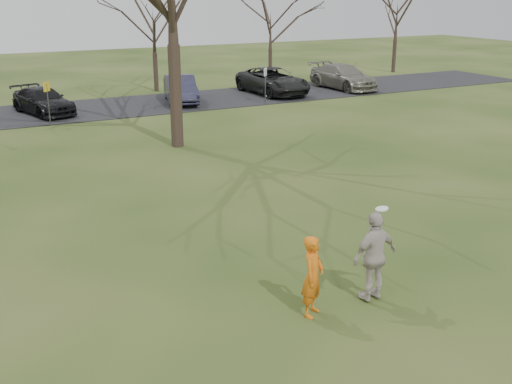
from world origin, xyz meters
TOP-DOWN VIEW (x-y plane):
  - ground at (0.00, 0.00)m, footprint 120.00×120.00m
  - parking_strip at (0.00, 25.00)m, footprint 62.00×6.50m
  - player_defender at (-0.57, 0.45)m, footprint 0.74×0.71m
  - car_3 at (-1.83, 24.83)m, footprint 3.08×4.99m
  - car_5 at (5.85, 24.67)m, footprint 2.76×4.93m
  - car_6 at (12.09, 24.88)m, footprint 2.85×5.87m
  - car_7 at (17.23, 24.54)m, footprint 2.57×5.56m
  - catching_play at (0.90, 0.37)m, footprint 1.18×0.59m
  - sign_yellow at (-2.00, 22.00)m, footprint 0.35×0.35m
  - sign_white at (10.00, 22.00)m, footprint 0.35×0.35m
  - small_tree_row at (4.38, 30.06)m, footprint 55.00×5.90m

SIDE VIEW (x-z plane):
  - ground at x=0.00m, z-range 0.00..0.00m
  - parking_strip at x=0.00m, z-range 0.00..0.04m
  - car_3 at x=-1.83m, z-range 0.04..1.39m
  - car_5 at x=5.85m, z-range 0.04..1.58m
  - car_7 at x=17.23m, z-range 0.04..1.61m
  - car_6 at x=12.09m, z-range 0.04..1.65m
  - player_defender at x=-0.57m, z-range 0.00..1.71m
  - catching_play at x=0.90m, z-range 0.03..2.02m
  - sign_yellow at x=-2.00m, z-range 0.41..2.49m
  - sign_white at x=10.00m, z-range 0.41..2.49m
  - small_tree_row at x=4.38m, z-range -0.36..8.14m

